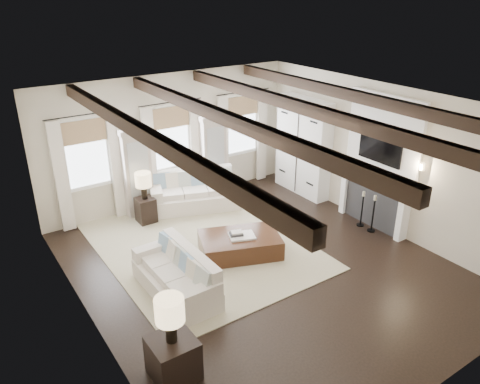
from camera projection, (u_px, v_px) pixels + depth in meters
ground at (261, 267)px, 9.15m from camera, size 7.50×7.50×0.00m
room_shell at (266, 156)px, 9.44m from camera, size 6.54×7.54×3.22m
area_rug at (202, 245)px, 9.88m from camera, size 3.87×4.83×0.02m
sofa_back at (194, 193)px, 11.48m from camera, size 2.32×1.62×0.91m
sofa_left at (179, 276)px, 8.26m from camera, size 0.87×1.91×0.81m
ottoman at (240, 245)px, 9.50m from camera, size 1.84×1.50×0.42m
tray at (242, 236)px, 9.38m from camera, size 0.60×0.53×0.04m
book_lower at (236, 234)px, 9.37m from camera, size 0.31×0.28×0.04m
book_upper at (237, 232)px, 9.36m from camera, size 0.27×0.24×0.03m
side_table_front at (173, 358)px, 6.50m from camera, size 0.62×0.62×0.62m
lamp_front at (170, 312)px, 6.18m from camera, size 0.40×0.40×0.69m
side_table_back at (146, 210)px, 10.74m from camera, size 0.40×0.40×0.60m
lamp_back at (143, 181)px, 10.45m from camera, size 0.36×0.36×0.62m
candlestick_near at (373, 217)px, 10.32m from camera, size 0.18×0.18×0.87m
candlestick_far at (362, 212)px, 10.57m from camera, size 0.17×0.17×0.84m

